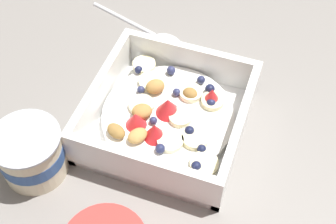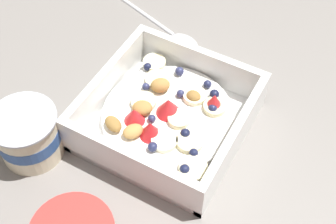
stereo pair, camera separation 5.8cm
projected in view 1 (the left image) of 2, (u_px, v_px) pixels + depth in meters
ground_plane at (177, 137)px, 0.59m from camera, size 2.40×2.40×0.00m
fruit_bowl at (168, 117)px, 0.59m from camera, size 0.19×0.19×0.06m
spoon at (154, 33)px, 0.71m from camera, size 0.07×0.17×0.01m
yogurt_cup at (31, 153)px, 0.54m from camera, size 0.08×0.08×0.07m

